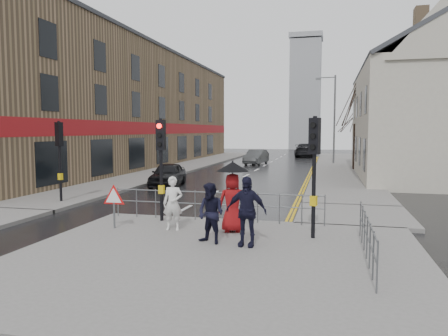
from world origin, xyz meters
The scene contains 24 objects.
ground centered at (0.00, 0.00, 0.00)m, with size 120.00×120.00×0.00m, color black.
near_pavement centered at (3.00, -3.50, 0.07)m, with size 10.00×9.00×0.14m, color #605E5B.
left_pavement centered at (-6.50, 23.00, 0.07)m, with size 4.00×44.00×0.14m, color #605E5B.
right_pavement centered at (6.50, 25.00, 0.07)m, with size 4.00×40.00×0.14m, color #605E5B.
pavement_bridge_right centered at (6.50, 3.00, 0.07)m, with size 4.00×4.20×0.14m, color #605E5B.
building_left_terrace centered at (-12.00, 22.00, 5.00)m, with size 8.00×42.00×10.00m, color #8E7252.
building_right_cream centered at (12.00, 18.00, 4.78)m, with size 9.00×16.40×10.10m.
church_tower centered at (1.50, 62.00, 9.00)m, with size 5.00×5.00×18.00m, color gray.
traffic_signal_near_left centered at (0.20, 0.20, 2.46)m, with size 0.28×0.27×3.40m.
traffic_signal_near_right centered at (5.20, -1.00, 2.46)m, with size 0.34×0.33×3.40m.
traffic_signal_far_left centered at (-5.50, 3.00, 2.46)m, with size 0.34×0.33×3.40m.
guard_railing_front centered at (1.95, 0.60, 0.86)m, with size 7.14×0.04×1.00m.
guard_railing_side centered at (6.50, -2.75, 0.84)m, with size 0.04×4.54×1.00m.
warning_sign centered at (-0.80, -1.21, 1.04)m, with size 0.80×0.07×1.35m.
street_lamp centered at (5.82, 28.00, 4.71)m, with size 1.83×0.25×8.00m.
tree_near centered at (7.50, 22.00, 5.14)m, with size 2.40×2.40×6.58m.
tree_far centered at (8.00, 30.00, 4.42)m, with size 2.40×2.40×5.64m.
pedestrian_a centered at (1.05, -1.01, 0.95)m, with size 0.59×0.39×1.63m, color silver.
pedestrian_b centered at (2.57, -2.26, 0.95)m, with size 0.79×0.61×1.62m, color black.
pedestrian_with_umbrella centered at (2.85, -0.83, 1.27)m, with size 0.96×0.96×2.09m.
pedestrian_d centered at (3.53, -2.29, 1.06)m, with size 1.07×0.45×1.83m, color black.
car_parked centered at (-3.23, 9.77, 0.66)m, with size 1.57×3.89×1.33m, color black.
car_mid centered at (-0.99, 26.72, 0.69)m, with size 1.45×4.16×1.37m, color #3C3F41.
car_far centered at (2.79, 39.46, 0.80)m, with size 2.23×5.49×1.59m, color black.
Camera 1 is at (5.60, -13.28, 3.15)m, focal length 35.00 mm.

